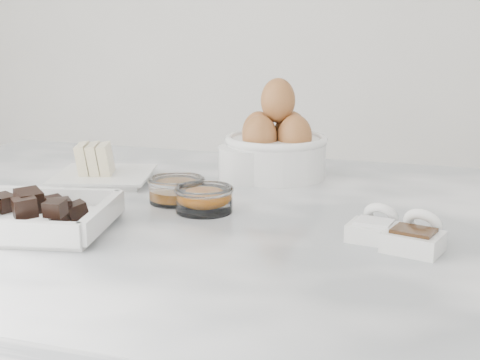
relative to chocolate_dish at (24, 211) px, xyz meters
name	(u,v)px	position (x,y,z in m)	size (l,w,h in m)	color
marble_slab	(219,226)	(0.21, 0.14, -0.04)	(1.20, 0.80, 0.04)	white
chocolate_dish	(24,211)	(0.00, 0.00, 0.00)	(0.24, 0.20, 0.06)	white
butter_plate	(102,169)	(-0.03, 0.25, 0.00)	(0.18, 0.18, 0.06)	white
sugar_ramekin	(247,162)	(0.19, 0.33, 0.01)	(0.09, 0.09, 0.06)	white
egg_bowl	(276,145)	(0.23, 0.37, 0.03)	(0.17, 0.17, 0.16)	white
honey_bowl	(177,189)	(0.13, 0.18, 0.00)	(0.08, 0.08, 0.04)	white
zest_bowl	(204,198)	(0.19, 0.14, 0.00)	(0.08, 0.08, 0.04)	white
vanilla_spoon	(416,236)	(0.47, 0.07, -0.01)	(0.07, 0.09, 0.05)	white
salt_spoon	(375,227)	(0.42, 0.10, -0.01)	(0.06, 0.08, 0.04)	white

